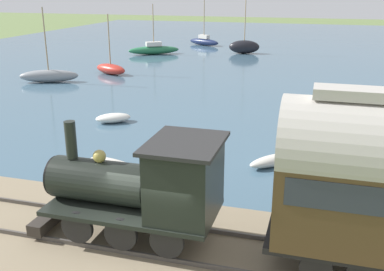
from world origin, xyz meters
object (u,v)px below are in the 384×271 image
Objects in this scene: sailboat_gray at (49,76)px; sailboat_navy at (204,41)px; rowboat_far_out at (115,166)px; steam_locomotive at (146,184)px; rowboat_near_shore at (274,160)px; sailboat_green at (154,49)px; rowboat_mid_harbor at (113,118)px; sailboat_red at (111,69)px; sailboat_black at (244,47)px.

sailboat_navy is at bearing -34.60° from sailboat_gray.
sailboat_navy is at bearing 28.20° from rowboat_far_out.
steam_locomotive is 2.27× the size of rowboat_near_shore.
rowboat_near_shore is at bearing 177.54° from sailboat_green.
sailboat_red is at bearing -7.33° from rowboat_mid_harbor.
sailboat_gray reaches higher than rowboat_mid_harbor.
sailboat_navy is (45.10, 10.28, -1.59)m from steam_locomotive.
sailboat_gray is at bearing 168.86° from sailboat_red.
sailboat_black is at bearing -102.45° from sailboat_green.
sailboat_red reaches higher than rowboat_near_shore.
rowboat_far_out is (-19.05, -9.45, -0.24)m from sailboat_red.
sailboat_red is at bearing -56.97° from sailboat_gray.
sailboat_black reaches higher than sailboat_red.
sailboat_gray is at bearing 14.49° from rowboat_mid_harbor.
rowboat_far_out is (5.13, 3.47, -1.90)m from steam_locomotive.
sailboat_green reaches higher than sailboat_red.
sailboat_green is at bearing 20.58° from steam_locomotive.
rowboat_far_out is at bearing 64.28° from rowboat_near_shore.
sailboat_navy is 1.35× the size of sailboat_gray.
rowboat_mid_harbor is at bearing 29.96° from steam_locomotive.
rowboat_far_out is (-6.18, -3.05, -0.03)m from rowboat_mid_harbor.
rowboat_near_shore is (-28.56, -16.17, -0.30)m from sailboat_green.
sailboat_navy is 9.62m from sailboat_green.
sailboat_navy is 8.36m from sailboat_black.
steam_locomotive is 46.29m from sailboat_navy.
steam_locomotive is at bearing 113.74° from rowboat_near_shore.
sailboat_black is (3.32, -9.35, 0.24)m from sailboat_green.
sailboat_red is 0.91× the size of sailboat_green.
rowboat_mid_harbor is at bearing 163.23° from sailboat_black.
sailboat_red is 22.80m from rowboat_near_shore.
rowboat_mid_harbor is (-28.07, 2.33, -0.51)m from sailboat_black.
rowboat_mid_harbor is (-12.87, -6.40, -0.21)m from sailboat_red.
sailboat_green is at bearing 26.98° from sailboat_red.
sailboat_green reaches higher than rowboat_mid_harbor.
sailboat_red is at bearing 151.02° from sailboat_green.
sailboat_red is at bearing 44.92° from rowboat_far_out.
sailboat_gray is (19.78, 16.01, -1.61)m from steam_locomotive.
sailboat_navy is (20.93, -2.64, 0.07)m from sailboat_red.
sailboat_black is at bearing -34.87° from rowboat_near_shore.
steam_locomotive is 2.46× the size of rowboat_mid_harbor.
steam_locomotive reaches higher than rowboat_mid_harbor.
rowboat_near_shore is at bearing -179.96° from sailboat_black.
sailboat_black is 3.63× the size of rowboat_mid_harbor.
sailboat_gray reaches higher than rowboat_near_shore.
rowboat_far_out is at bearing -161.27° from sailboat_gray.
sailboat_gray is at bearing 38.99° from steam_locomotive.
sailboat_black is 3.36× the size of rowboat_near_shore.
rowboat_near_shore is (2.37, -6.10, 0.01)m from rowboat_far_out.
sailboat_navy is 39.76m from rowboat_near_shore.
sailboat_red is at bearing 138.10° from sailboat_black.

